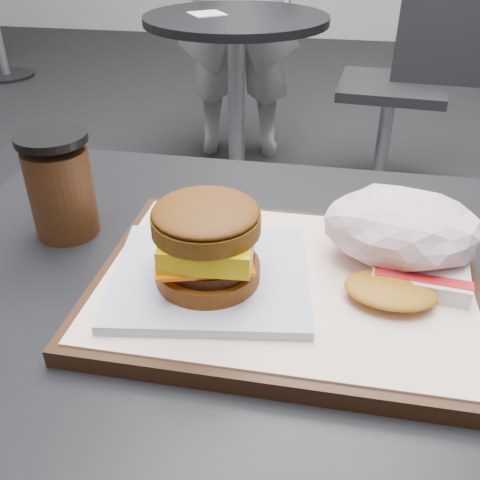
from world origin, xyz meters
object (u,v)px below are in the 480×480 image
customer_table (263,402)px  breakfast_sandwich (208,251)px  coffee_cup (61,188)px  neighbor_table (236,69)px  serving_tray (286,285)px  crumpled_wrapper (403,228)px  neighbor_chair (410,75)px  hash_brown (407,283)px

customer_table → breakfast_sandwich: breakfast_sandwich is taller
coffee_cup → neighbor_table: (-0.10, 1.59, -0.28)m
serving_tray → crumpled_wrapper: size_ratio=2.40×
crumpled_wrapper → breakfast_sandwich: bearing=-155.7°
coffee_cup → serving_tray: bearing=-15.0°
customer_table → breakfast_sandwich: size_ratio=3.76×
serving_tray → neighbor_table: bearing=102.5°
crumpled_wrapper → neighbor_chair: (0.20, 1.79, -0.31)m
hash_brown → crumpled_wrapper: crumpled_wrapper is taller
customer_table → neighbor_table: 1.69m
serving_tray → customer_table: bearing=141.3°
customer_table → crumpled_wrapper: size_ratio=5.04×
serving_tray → coffee_cup: bearing=165.0°
hash_brown → neighbor_table: 1.76m
serving_tray → coffee_cup: 0.28m
breakfast_sandwich → neighbor_chair: (0.39, 1.88, -0.32)m
coffee_cup → neighbor_chair: size_ratio=0.14×
hash_brown → serving_tray: bearing=179.1°
neighbor_table → neighbor_chair: size_ratio=0.85×
customer_table → neighbor_table: customer_table is taller
crumpled_wrapper → hash_brown: bearing=-86.5°
crumpled_wrapper → coffee_cup: bearing=177.8°
customer_table → crumpled_wrapper: crumpled_wrapper is taller
customer_table → breakfast_sandwich: (-0.05, -0.04, 0.24)m
hash_brown → coffee_cup: (-0.39, 0.07, 0.03)m
serving_tray → breakfast_sandwich: 0.09m
customer_table → neighbor_chair: (0.34, 1.84, -0.07)m
crumpled_wrapper → neighbor_table: crumpled_wrapper is taller
breakfast_sandwich → coffee_cup: 0.22m
hash_brown → coffee_cup: size_ratio=0.98×
neighbor_table → breakfast_sandwich: bearing=-80.0°
neighbor_chair → customer_table: bearing=-100.4°
crumpled_wrapper → neighbor_chair: 1.83m
crumpled_wrapper → coffee_cup: (-0.38, 0.01, 0.00)m
breakfast_sandwich → neighbor_chair: 1.94m
serving_tray → neighbor_table: size_ratio=0.51×
customer_table → hash_brown: 0.26m
breakfast_sandwich → coffee_cup: coffee_cup is taller
breakfast_sandwich → coffee_cup: (-0.20, 0.10, -0.00)m
customer_table → neighbor_chair: bearing=79.6°
neighbor_table → customer_table: bearing=-78.0°
serving_tray → breakfast_sandwich: size_ratio=1.79×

